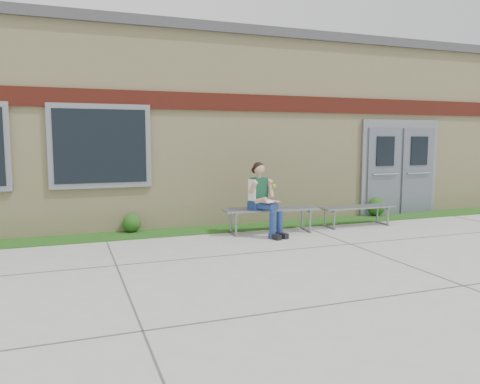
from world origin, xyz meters
name	(u,v)px	position (x,y,z in m)	size (l,w,h in m)	color
ground	(315,256)	(0.00, 0.00, 0.00)	(80.00, 80.00, 0.00)	#9E9E99
grass_strip	(253,227)	(0.00, 2.60, 0.01)	(16.00, 0.80, 0.02)	#1C4412
school_building	(207,129)	(0.00, 5.99, 2.10)	(16.20, 6.22, 4.20)	beige
bench_left	(270,214)	(0.10, 1.94, 0.38)	(1.92, 0.71, 0.49)	slate
bench_right	(357,211)	(2.10, 1.94, 0.33)	(1.64, 0.47, 0.42)	slate
girl	(264,197)	(-0.13, 1.74, 0.74)	(0.60, 0.86, 1.40)	navy
shrub_mid	(132,223)	(-2.47, 2.85, 0.20)	(0.36, 0.36, 0.36)	#1C4412
shrub_east	(376,206)	(3.27, 2.85, 0.24)	(0.43, 0.43, 0.43)	#1C4412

